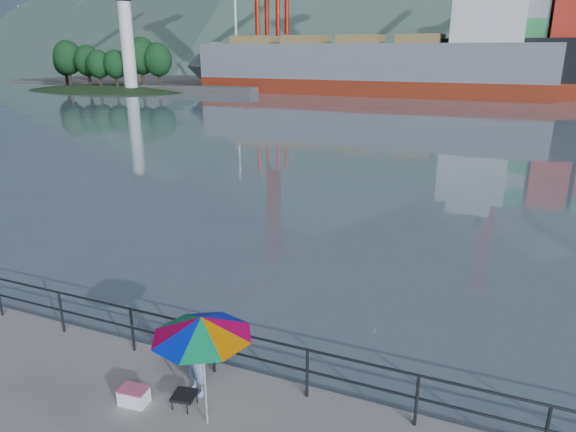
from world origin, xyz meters
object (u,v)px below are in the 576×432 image
(fisherman, at_px, (196,358))
(bulk_carrier, at_px, (379,64))
(beach_umbrella, at_px, (202,327))
(cooler_bag, at_px, (134,397))

(fisherman, bearing_deg, bulk_carrier, 123.61)
(beach_umbrella, bearing_deg, fisherman, 132.95)
(cooler_bag, bearing_deg, bulk_carrier, 93.77)
(bulk_carrier, bearing_deg, beach_umbrella, -79.04)
(beach_umbrella, distance_m, bulk_carrier, 71.97)
(cooler_bag, relative_size, bulk_carrier, 0.01)
(fisherman, bearing_deg, cooler_bag, -117.96)
(beach_umbrella, relative_size, cooler_bag, 4.14)
(fisherman, relative_size, bulk_carrier, 0.03)
(beach_umbrella, relative_size, bulk_carrier, 0.04)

